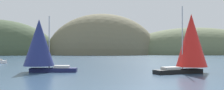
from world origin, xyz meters
The scene contains 5 objects.
headland_right centered at (60.00, 135.00, 0.00)m, with size 89.06×44.00×31.39m, color #5B6647.
headland_center centered at (5.00, 135.00, 0.00)m, with size 62.67×44.00×46.10m, color #6B664C.
sailboat_navy_sail centered at (-10.84, 20.93, 3.97)m, with size 7.74×4.67×7.93m.
sailboat_red_spinnaker centered at (9.88, 17.58, 4.23)m, with size 8.39×5.42×9.04m.
channel_buoy centered at (20.04, 38.31, 0.37)m, with size 1.10×1.10×2.64m.
Camera 1 is at (-4.32, -18.19, 3.29)m, focal length 43.48 mm.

